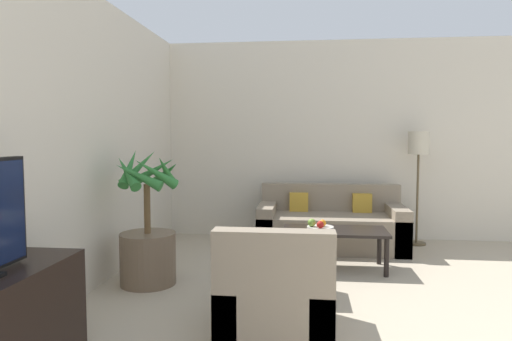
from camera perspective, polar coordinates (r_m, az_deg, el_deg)
wall_back at (r=6.48m, az=17.38°, el=3.65°), size 7.92×0.06×2.70m
wall_left at (r=3.53m, az=-27.31°, el=3.06°), size 0.06×8.37×2.70m
potted_palm at (r=4.47m, az=-13.37°, el=-8.42°), size 0.66×0.66×1.30m
sofa_loveseat at (r=5.84m, az=9.32°, el=-6.91°), size 1.80×0.87×0.77m
floor_lamp at (r=6.20m, az=19.66°, el=2.18°), size 0.26×0.26×1.46m
coffee_table at (r=4.92m, az=9.80°, el=-7.87°), size 1.09×0.55×0.42m
fruit_bowl at (r=4.83m, az=8.04°, el=-7.18°), size 0.28×0.28×0.04m
apple_red at (r=4.73m, az=8.04°, el=-6.71°), size 0.07×0.07×0.07m
apple_green at (r=4.80m, az=6.98°, el=-6.48°), size 0.08×0.08×0.08m
orange_fruit at (r=4.82m, az=8.33°, el=-6.51°), size 0.07×0.07×0.07m
armchair at (r=3.31m, az=2.61°, el=-15.71°), size 0.76×0.87×0.81m
ottoman at (r=4.12m, az=4.00°, el=-12.84°), size 0.58×0.46×0.37m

